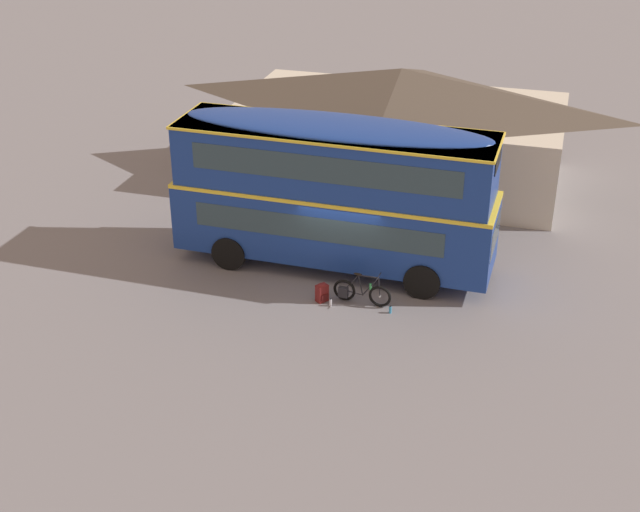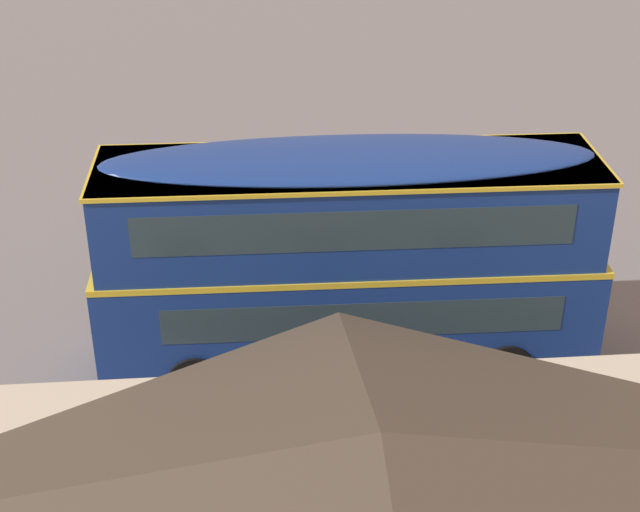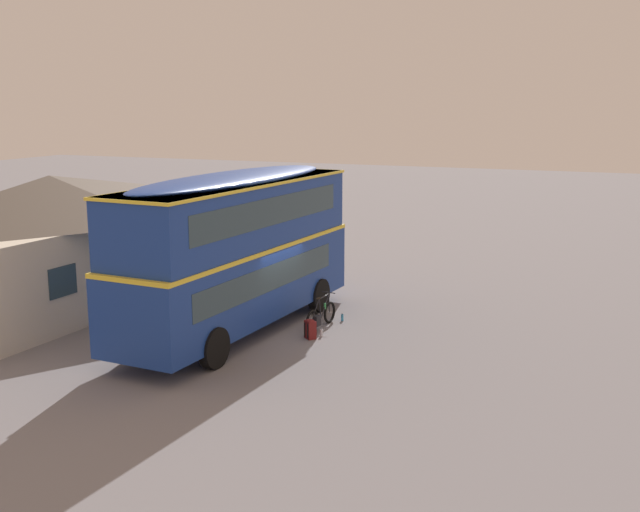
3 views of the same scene
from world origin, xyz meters
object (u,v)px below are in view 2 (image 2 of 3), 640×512
at_px(double_decker_bus, 348,251).
at_px(touring_bicycle, 277,298).
at_px(backpack_on_ground, 324,294).
at_px(water_bottle_blue_sports, 234,303).
at_px(water_bottle_clear_plastic, 310,297).

height_order(double_decker_bus, touring_bicycle, double_decker_bus).
xyz_separation_m(double_decker_bus, backpack_on_ground, (0.15, -2.28, -2.34)).
bearing_deg(touring_bicycle, water_bottle_blue_sports, -19.38).
relative_size(touring_bicycle, water_bottle_blue_sports, 7.45).
height_order(touring_bicycle, water_bottle_blue_sports, touring_bicycle).
distance_m(water_bottle_blue_sports, water_bottle_clear_plastic, 1.76).
height_order(double_decker_bus, water_bottle_clear_plastic, double_decker_bus).
relative_size(double_decker_bus, water_bottle_blue_sports, 42.35).
distance_m(double_decker_bus, water_bottle_clear_plastic, 3.59).
bearing_deg(touring_bicycle, water_bottle_clear_plastic, -155.93).
bearing_deg(water_bottle_blue_sports, backpack_on_ground, 174.23).
relative_size(water_bottle_blue_sports, water_bottle_clear_plastic, 0.97).
bearing_deg(water_bottle_blue_sports, double_decker_bus, 131.81).
distance_m(backpack_on_ground, water_bottle_blue_sports, 2.09).
bearing_deg(water_bottle_clear_plastic, water_bottle_blue_sports, 0.43).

